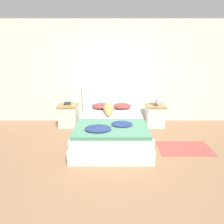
# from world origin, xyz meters

# --- Properties ---
(ground_plane) EXTENTS (16.00, 16.00, 0.00)m
(ground_plane) POSITION_xyz_m (0.00, 0.00, 0.00)
(ground_plane) COLOR #896647
(wall_back) EXTENTS (9.00, 0.06, 2.55)m
(wall_back) POSITION_xyz_m (0.00, 2.13, 1.27)
(wall_back) COLOR silver
(wall_back) RESTS_ON ground_plane
(bed) EXTENTS (1.46, 2.02, 0.45)m
(bed) POSITION_xyz_m (-0.04, 1.03, 0.22)
(bed) COLOR white
(bed) RESTS_ON ground_plane
(headboard) EXTENTS (1.54, 0.06, 0.95)m
(headboard) POSITION_xyz_m (-0.04, 2.06, 0.50)
(headboard) COLOR white
(headboard) RESTS_ON ground_plane
(nightstand_left) EXTENTS (0.46, 0.45, 0.55)m
(nightstand_left) POSITION_xyz_m (-1.14, 1.75, 0.28)
(nightstand_left) COLOR silver
(nightstand_left) RESTS_ON ground_plane
(nightstand_right) EXTENTS (0.46, 0.45, 0.55)m
(nightstand_right) POSITION_xyz_m (1.07, 1.75, 0.28)
(nightstand_right) COLOR silver
(nightstand_right) RESTS_ON ground_plane
(pillow_left) EXTENTS (0.46, 0.36, 0.13)m
(pillow_left) POSITION_xyz_m (-0.31, 1.80, 0.51)
(pillow_left) COLOR brown
(pillow_left) RESTS_ON bed
(pillow_right) EXTENTS (0.46, 0.36, 0.13)m
(pillow_right) POSITION_xyz_m (0.23, 1.80, 0.51)
(pillow_right) COLOR brown
(pillow_right) RESTS_ON bed
(quilt) EXTENTS (1.33, 0.85, 0.12)m
(quilt) POSITION_xyz_m (-0.05, 0.49, 0.49)
(quilt) COLOR #4C8466
(quilt) RESTS_ON bed
(dog) EXTENTS (0.27, 0.79, 0.17)m
(dog) POSITION_xyz_m (-0.10, 1.53, 0.53)
(dog) COLOR tan
(dog) RESTS_ON bed
(book_stack) EXTENTS (0.18, 0.20, 0.06)m
(book_stack) POSITION_xyz_m (-1.14, 1.74, 0.58)
(book_stack) COLOR gold
(book_stack) RESTS_ON nightstand_left
(table_lamp) EXTENTS (0.18, 0.18, 0.33)m
(table_lamp) POSITION_xyz_m (1.07, 1.73, 0.79)
(table_lamp) COLOR #2D2D33
(table_lamp) RESTS_ON nightstand_right
(rug) EXTENTS (1.04, 0.58, 0.00)m
(rug) POSITION_xyz_m (1.41, 0.60, 0.00)
(rug) COLOR #93423D
(rug) RESTS_ON ground_plane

